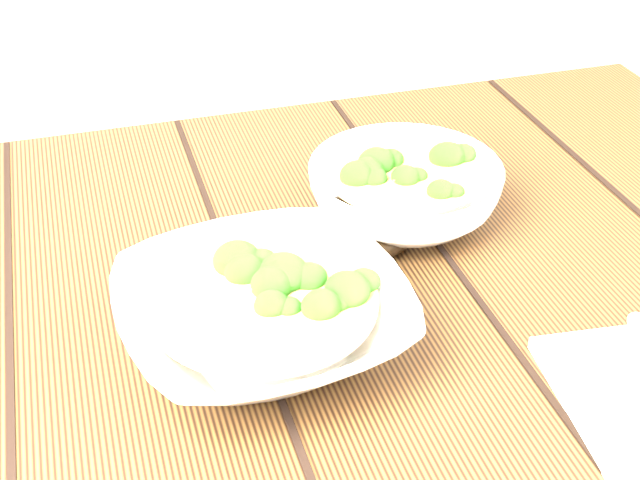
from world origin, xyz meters
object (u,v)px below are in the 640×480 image
soup_bowl_front (263,315)px  trivet (361,227)px  table (276,411)px  soup_bowl_back (405,191)px

soup_bowl_front → trivet: (0.13, 0.13, -0.02)m
table → trivet: size_ratio=11.38×
soup_bowl_front → soup_bowl_back: (0.18, 0.15, 0.00)m
table → soup_bowl_back: 0.25m
table → soup_bowl_back: (0.16, 0.11, 0.15)m
table → trivet: bearing=38.2°
soup_bowl_front → soup_bowl_back: 0.24m
table → soup_bowl_back: bearing=33.7°
table → trivet: trivet is taller
table → soup_bowl_front: 0.16m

